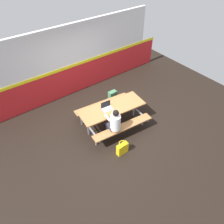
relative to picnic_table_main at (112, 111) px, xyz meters
The scene contains 7 objects.
ground_plane 0.59m from the picnic_table_main, ahead, with size 10.00×10.00×0.02m, color black.
accent_backdrop 2.47m from the picnic_table_main, 89.93° to the left, with size 8.00×0.14×2.60m.
picnic_table_main is the anchor object (origin of this frame).
student_nearer 0.63m from the picnic_table_main, 121.50° to the right, with size 0.39×0.54×1.21m.
laptop_silver 0.27m from the picnic_table_main, 160.95° to the left, with size 0.34×0.25×0.22m.
backpack_dark 1.29m from the picnic_table_main, 52.40° to the left, with size 0.30×0.22×0.44m.
tote_bag_bright 1.26m from the picnic_table_main, 112.74° to the right, with size 0.34×0.21×0.43m.
Camera 1 is at (-3.09, -4.11, 5.10)m, focal length 35.09 mm.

